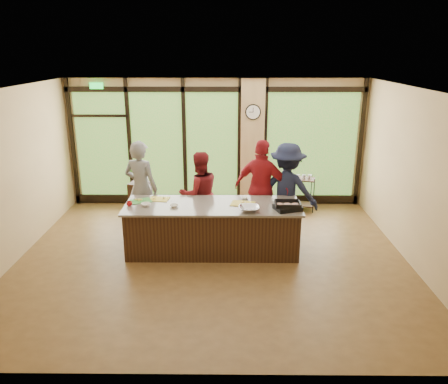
{
  "coord_description": "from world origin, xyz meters",
  "views": [
    {
      "loc": [
        0.28,
        -7.18,
        3.61
      ],
      "look_at": [
        0.21,
        0.4,
        1.13
      ],
      "focal_mm": 35.0,
      "sensor_mm": 36.0,
      "label": 1
    }
  ],
  "objects_px": {
    "cook_right": "(287,191)",
    "flower_stand": "(141,200)",
    "roasting_pan": "(288,208)",
    "island_base": "(213,229)",
    "cook_left": "(141,188)",
    "bar_cart": "(300,189)"
  },
  "relations": [
    {
      "from": "cook_right",
      "to": "roasting_pan",
      "type": "bearing_deg",
      "value": 102.31
    },
    {
      "from": "cook_right",
      "to": "flower_stand",
      "type": "relative_size",
      "value": 2.32
    },
    {
      "from": "island_base",
      "to": "cook_right",
      "type": "xyz_separation_m",
      "value": [
        1.45,
        0.74,
        0.51
      ]
    },
    {
      "from": "roasting_pan",
      "to": "bar_cart",
      "type": "xyz_separation_m",
      "value": [
        0.62,
        2.43,
        -0.43
      ]
    },
    {
      "from": "cook_right",
      "to": "roasting_pan",
      "type": "xyz_separation_m",
      "value": [
        -0.12,
        -0.99,
        0.01
      ]
    },
    {
      "from": "cook_right",
      "to": "cook_left",
      "type": "bearing_deg",
      "value": 17.88
    },
    {
      "from": "bar_cart",
      "to": "flower_stand",
      "type": "bearing_deg",
      "value": -157.36
    },
    {
      "from": "cook_left",
      "to": "cook_right",
      "type": "distance_m",
      "value": 2.9
    },
    {
      "from": "cook_right",
      "to": "island_base",
      "type": "bearing_deg",
      "value": 46.02
    },
    {
      "from": "flower_stand",
      "to": "bar_cart",
      "type": "height_order",
      "value": "bar_cart"
    },
    {
      "from": "cook_left",
      "to": "roasting_pan",
      "type": "relative_size",
      "value": 4.42
    },
    {
      "from": "cook_left",
      "to": "flower_stand",
      "type": "xyz_separation_m",
      "value": [
        -0.22,
        0.9,
        -0.56
      ]
    },
    {
      "from": "roasting_pan",
      "to": "flower_stand",
      "type": "relative_size",
      "value": 0.53
    },
    {
      "from": "island_base",
      "to": "bar_cart",
      "type": "relative_size",
      "value": 3.54
    },
    {
      "from": "roasting_pan",
      "to": "bar_cart",
      "type": "bearing_deg",
      "value": 56.7
    },
    {
      "from": "cook_right",
      "to": "roasting_pan",
      "type": "height_order",
      "value": "cook_right"
    },
    {
      "from": "cook_left",
      "to": "bar_cart",
      "type": "height_order",
      "value": "cook_left"
    },
    {
      "from": "cook_right",
      "to": "flower_stand",
      "type": "distance_m",
      "value": 3.31
    },
    {
      "from": "cook_right",
      "to": "roasting_pan",
      "type": "relative_size",
      "value": 4.34
    },
    {
      "from": "island_base",
      "to": "cook_right",
      "type": "bearing_deg",
      "value": 27.01
    },
    {
      "from": "flower_stand",
      "to": "bar_cart",
      "type": "xyz_separation_m",
      "value": [
        3.62,
        0.48,
        0.11
      ]
    },
    {
      "from": "roasting_pan",
      "to": "island_base",
      "type": "bearing_deg",
      "value": 150.46
    }
  ]
}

